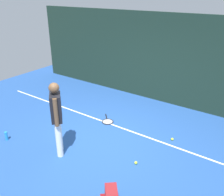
# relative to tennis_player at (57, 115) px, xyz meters

# --- Properties ---
(ground_plane) EXTENTS (12.00, 12.00, 0.00)m
(ground_plane) POSITION_rel_tennis_player_xyz_m (0.50, 0.95, -0.97)
(ground_plane) COLOR #234C93
(back_fence) EXTENTS (10.00, 0.10, 2.82)m
(back_fence) POSITION_rel_tennis_player_xyz_m (0.50, 3.95, 0.44)
(back_fence) COLOR #192D23
(back_fence) RESTS_ON ground
(court_line) EXTENTS (9.00, 0.05, 0.00)m
(court_line) POSITION_rel_tennis_player_xyz_m (0.50, 1.70, -0.96)
(court_line) COLOR white
(court_line) RESTS_ON ground
(tennis_player) EXTENTS (0.44, 0.43, 1.70)m
(tennis_player) POSITION_rel_tennis_player_xyz_m (0.00, 0.00, 0.00)
(tennis_player) COLOR white
(tennis_player) RESTS_ON ground
(tennis_racket) EXTENTS (0.55, 0.57, 0.03)m
(tennis_racket) POSITION_rel_tennis_player_xyz_m (0.05, 1.77, -0.95)
(tennis_racket) COLOR black
(tennis_racket) RESTS_ON ground
(tennis_ball_near_player) EXTENTS (0.07, 0.07, 0.07)m
(tennis_ball_near_player) POSITION_rel_tennis_player_xyz_m (1.62, 0.64, -0.93)
(tennis_ball_near_player) COLOR #CCE033
(tennis_ball_near_player) RESTS_ON ground
(tennis_ball_by_fence) EXTENTS (0.07, 0.07, 0.07)m
(tennis_ball_by_fence) POSITION_rel_tennis_player_xyz_m (1.91, 1.93, -0.93)
(tennis_ball_by_fence) COLOR #CCE033
(tennis_ball_by_fence) RESTS_ON ground
(water_bottle) EXTENTS (0.07, 0.07, 0.23)m
(water_bottle) POSITION_rel_tennis_player_xyz_m (-1.46, -0.41, -0.85)
(water_bottle) COLOR #268CD8
(water_bottle) RESTS_ON ground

